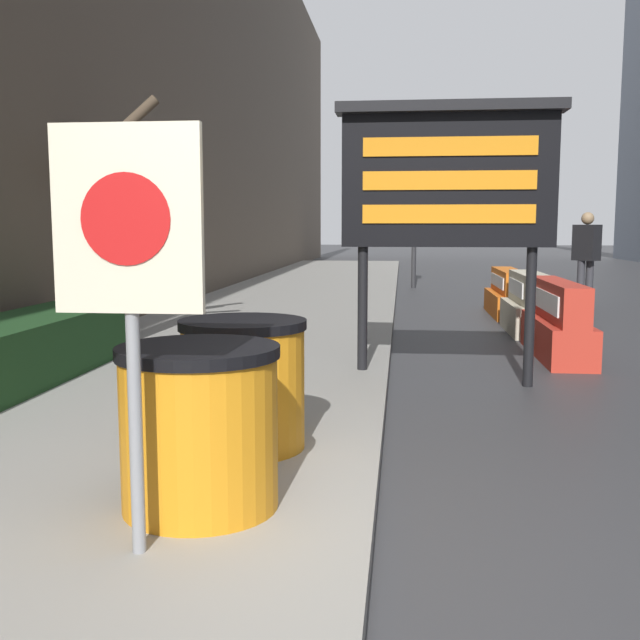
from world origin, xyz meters
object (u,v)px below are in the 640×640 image
(barrel_drum_middle, at_px, (243,384))
(message_board, at_px, (448,179))
(traffic_light_near_curb, at_px, (415,188))
(pedestrian_worker, at_px, (586,251))
(jersey_barrier_orange_near, at_px, (508,295))
(jersey_barrier_cream, at_px, (529,306))
(warning_sign, at_px, (129,254))
(traffic_cone_near, at_px, (554,305))
(barrel_drum_foreground, at_px, (200,427))
(jersey_barrier_red_striped, at_px, (557,324))

(barrel_drum_middle, xyz_separation_m, message_board, (1.44, 2.74, 1.46))
(traffic_light_near_curb, height_order, pedestrian_worker, traffic_light_near_curb)
(barrel_drum_middle, distance_m, jersey_barrier_orange_near, 9.22)
(barrel_drum_middle, bearing_deg, jersey_barrier_cream, 66.34)
(jersey_barrier_orange_near, bearing_deg, warning_sign, -106.17)
(message_board, relative_size, traffic_light_near_curb, 0.79)
(warning_sign, bearing_deg, traffic_cone_near, 68.05)
(barrel_drum_middle, relative_size, jersey_barrier_cream, 0.51)
(barrel_drum_foreground, distance_m, jersey_barrier_cream, 8.16)
(jersey_barrier_red_striped, height_order, traffic_cone_near, jersey_barrier_red_striped)
(jersey_barrier_cream, bearing_deg, warning_sign, -110.16)
(message_board, height_order, pedestrian_worker, message_board)
(jersey_barrier_cream, distance_m, traffic_light_near_curb, 8.32)
(message_board, height_order, traffic_light_near_curb, traffic_light_near_curb)
(barrel_drum_foreground, distance_m, barrel_drum_middle, 1.06)
(jersey_barrier_orange_near, bearing_deg, barrel_drum_foreground, -106.36)
(barrel_drum_foreground, bearing_deg, message_board, 69.15)
(barrel_drum_middle, relative_size, jersey_barrier_red_striped, 0.40)
(barrel_drum_middle, height_order, jersey_barrier_red_striped, barrel_drum_middle)
(barrel_drum_foreground, relative_size, message_board, 0.31)
(traffic_cone_near, bearing_deg, message_board, -114.08)
(warning_sign, xyz_separation_m, jersey_barrier_red_striped, (3.01, 6.13, -1.05))
(barrel_drum_middle, relative_size, pedestrian_worker, 0.46)
(message_board, bearing_deg, barrel_drum_foreground, -110.85)
(message_board, height_order, jersey_barrier_red_striped, message_board)
(jersey_barrier_orange_near, bearing_deg, jersey_barrier_red_striped, -90.00)
(message_board, distance_m, jersey_barrier_cream, 4.41)
(barrel_drum_foreground, height_order, jersey_barrier_orange_near, barrel_drum_foreground)
(pedestrian_worker, bearing_deg, jersey_barrier_red_striped, 121.91)
(jersey_barrier_orange_near, bearing_deg, traffic_cone_near, -77.13)
(warning_sign, distance_m, jersey_barrier_cream, 8.80)
(traffic_light_near_curb, bearing_deg, barrel_drum_middle, -95.18)
(warning_sign, bearing_deg, message_board, 70.16)
(barrel_drum_middle, relative_size, traffic_cone_near, 1.07)
(jersey_barrier_cream, bearing_deg, pedestrian_worker, 66.66)
(traffic_cone_near, xyz_separation_m, pedestrian_worker, (1.33, 3.73, 0.70))
(traffic_cone_near, relative_size, traffic_light_near_curb, 0.23)
(traffic_cone_near, height_order, pedestrian_worker, pedestrian_worker)
(warning_sign, height_order, pedestrian_worker, warning_sign)
(barrel_drum_middle, xyz_separation_m, traffic_cone_near, (3.31, 6.90, -0.17))
(traffic_light_near_curb, bearing_deg, pedestrian_worker, -49.06)
(traffic_light_near_curb, bearing_deg, jersey_barrier_orange_near, -74.61)
(message_board, bearing_deg, barrel_drum_middle, -117.82)
(jersey_barrier_cream, xyz_separation_m, jersey_barrier_orange_near, (0.00, 2.19, -0.03))
(barrel_drum_middle, bearing_deg, traffic_cone_near, 64.41)
(warning_sign, bearing_deg, barrel_drum_middle, 85.41)
(traffic_cone_near, bearing_deg, jersey_barrier_red_striped, -100.05)
(warning_sign, relative_size, pedestrian_worker, 1.01)
(barrel_drum_foreground, relative_size, traffic_light_near_curb, 0.24)
(traffic_cone_near, distance_m, pedestrian_worker, 4.02)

